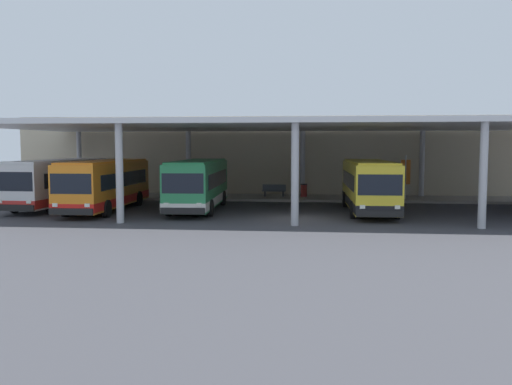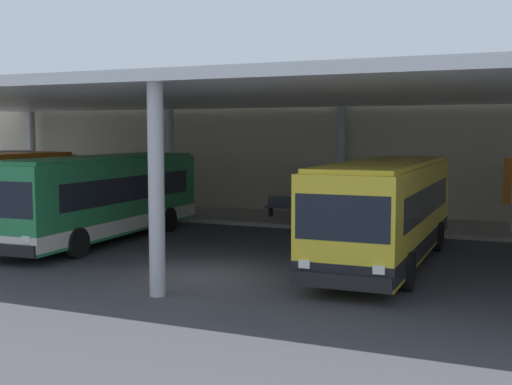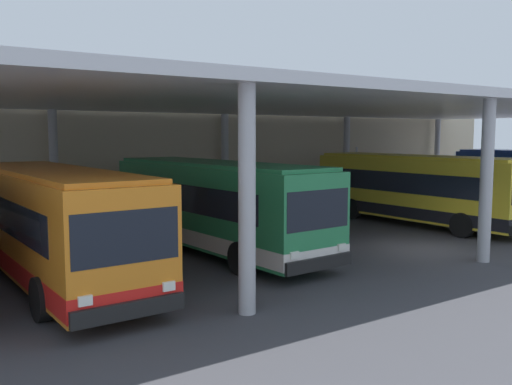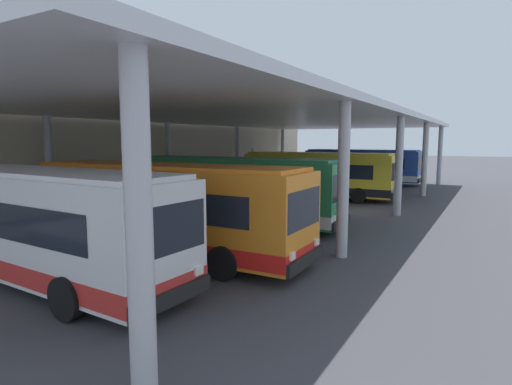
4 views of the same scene
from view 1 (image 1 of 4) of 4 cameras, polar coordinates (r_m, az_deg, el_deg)
name	(u,v)px [view 1 (image 1 of 4)]	position (r m, az deg, el deg)	size (l,w,h in m)	color
ground_plane	(296,219)	(31.11, 4.16, -2.75)	(200.00, 200.00, 0.00)	#3D3D42
platform_kerb	(302,198)	(42.78, 4.72, -0.56)	(42.00, 4.50, 0.18)	gray
station_building_facade	(303,156)	(45.85, 4.85, 3.74)	(48.00, 1.60, 6.48)	#C1B293
canopy_shelter	(300,127)	(36.36, 4.52, 6.69)	(40.00, 17.00, 5.55)	silver
bus_nearest_bay	(59,183)	(39.07, -19.55, 0.97)	(3.00, 10.62, 3.17)	white
bus_second_bay	(106,184)	(36.28, -15.16, 0.80)	(2.84, 10.57, 3.17)	orange
bus_middle_bay	(198,184)	(35.50, -5.93, 0.86)	(3.06, 10.63, 3.17)	#28844C
bus_far_bay	(369,185)	(34.81, 11.49, 0.71)	(2.86, 10.58, 3.17)	yellow
bench_waiting	(274,190)	(42.90, 1.87, 0.23)	(1.80, 0.45, 0.92)	#4C515B
trash_bin	(304,190)	(43.00, 4.93, 0.25)	(0.52, 0.52, 0.98)	maroon
banner_sign	(405,174)	(42.33, 15.08, 1.80)	(0.70, 0.12, 3.20)	#B2B2B7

